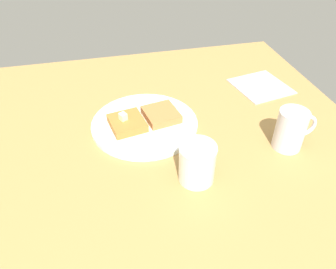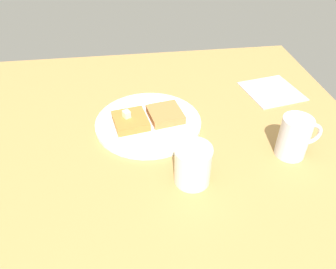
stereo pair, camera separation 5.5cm
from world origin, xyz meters
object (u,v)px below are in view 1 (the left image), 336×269
(plate, at_px, (145,124))
(fork, at_px, (152,104))
(syrup_jar, at_px, (197,164))
(napkin, at_px, (261,86))
(coffee_mug, at_px, (291,129))

(plate, bearing_deg, fork, 64.99)
(plate, xyz_separation_m, syrup_jar, (0.07, -0.21, 0.03))
(napkin, height_order, coffee_mug, coffee_mug)
(coffee_mug, bearing_deg, napkin, 76.77)
(plate, distance_m, coffee_mug, 0.35)
(fork, relative_size, syrup_jar, 1.72)
(plate, xyz_separation_m, coffee_mug, (0.31, -0.15, 0.04))
(plate, height_order, napkin, plate)
(plate, height_order, coffee_mug, coffee_mug)
(napkin, distance_m, coffee_mug, 0.28)
(plate, relative_size, napkin, 1.76)
(fork, bearing_deg, coffee_mug, -38.98)
(fork, height_order, napkin, fork)
(syrup_jar, bearing_deg, plate, 109.66)
(napkin, relative_size, coffee_mug, 1.56)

